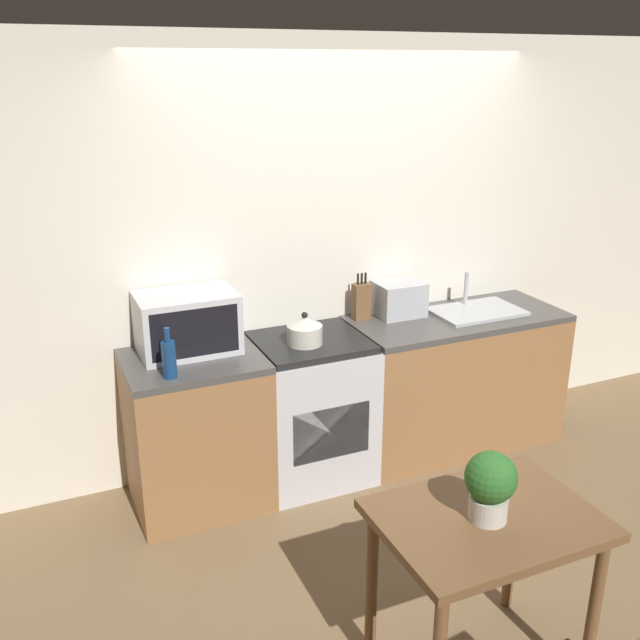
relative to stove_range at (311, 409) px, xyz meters
The scene contains 13 objects.
ground_plane 0.95m from the stove_range, 67.31° to the right, with size 16.00×16.00×0.00m, color brown.
wall_back 0.97m from the stove_range, 46.50° to the left, with size 10.00×0.06×2.60m.
counter_left_run 0.71m from the stove_range, behind, with size 0.75×0.62×0.90m.
counter_right_run 1.03m from the stove_range, ahead, with size 1.40×0.62×0.90m.
stove_range is the anchor object (origin of this frame).
kettle 0.54m from the stove_range, 138.03° to the right, with size 0.20×0.20×0.19m.
microwave 0.94m from the stove_range, behind, with size 0.54×0.36×0.34m.
bottle 1.05m from the stove_range, 166.91° to the right, with size 0.07×0.07×0.27m.
knife_block 0.74m from the stove_range, 24.79° to the left, with size 0.11×0.07×0.30m.
toaster_oven 0.90m from the stove_range, 13.69° to the left, with size 0.30×0.24×0.22m.
sink_basin 1.26m from the stove_range, ahead, with size 0.58×0.38×0.24m.
dining_table 1.70m from the stove_range, 88.98° to the right, with size 0.85×0.63×0.76m.
potted_plant 1.77m from the stove_range, 89.43° to the right, with size 0.20×0.20×0.28m.
Camera 1 is at (-1.84, -2.81, 2.42)m, focal length 40.00 mm.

